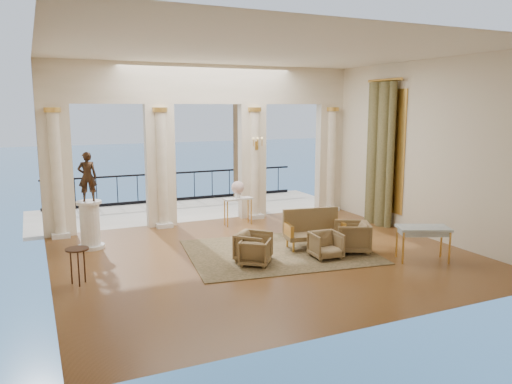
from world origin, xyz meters
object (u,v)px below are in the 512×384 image
armchair_a (253,245)px  side_table (77,253)px  armchair_c (352,236)px  statue (87,177)px  armchair_d (255,251)px  settee (313,229)px  pedestal (90,226)px  console_table (238,203)px  armchair_b (326,244)px  game_table (423,230)px

armchair_a → side_table: (-3.62, 0.03, 0.26)m
armchair_c → statue: size_ratio=0.67×
armchair_d → settee: size_ratio=0.42×
pedestal → console_table: pedestal is taller
armchair_b → pedestal: bearing=152.0°
console_table → armchair_d: bearing=-110.5°
armchair_b → console_table: bearing=103.2°
pedestal → side_table: bearing=-101.4°
settee → game_table: settee is taller
pedestal → settee: bearing=-23.6°
settee → statue: size_ratio=1.27×
armchair_c → pedestal: (-5.47, 2.84, 0.16)m
armchair_d → pedestal: bearing=-5.2°
armchair_b → side_table: 5.20m
armchair_a → side_table: side_table is taller
pedestal → statue: bearing=135.0°
armchair_c → console_table: size_ratio=0.93×
side_table → armchair_c: bearing=-3.5°
game_table → pedestal: pedestal is taller
armchair_b → game_table: 2.13m
game_table → side_table: game_table is taller
armchair_d → game_table: size_ratio=0.50×
statue → console_table: 4.31m
statue → armchair_c: bearing=155.1°
side_table → console_table: bearing=35.1°
armchair_a → armchair_c: size_ratio=0.90×
armchair_b → statue: statue is taller
armchair_b → armchair_d: size_ratio=1.05×
armchair_d → pedestal: pedestal is taller
armchair_b → pedestal: size_ratio=0.57×
pedestal → side_table: (-0.50, -2.47, 0.06)m
statue → console_table: size_ratio=1.39×
statue → side_table: bearing=81.1°
armchair_a → armchair_d: bearing=-149.6°
settee → side_table: 5.36m
settee → game_table: 2.52m
statue → settee: bearing=159.0°
armchair_a → statue: bearing=98.3°
armchair_c → console_table: (-1.37, 3.60, 0.25)m
side_table → armchair_d: bearing=-5.1°
armchair_d → game_table: 3.69m
armchair_b → side_table: side_table is taller
armchair_b → settee: 0.90m
armchair_c → statue: (-5.47, 2.84, 1.33)m
armchair_a → armchair_b: armchair_a is taller
armchair_a → settee: (1.73, 0.39, 0.11)m
armchair_a → side_table: 3.63m
armchair_c → armchair_d: size_ratio=1.26×
armchair_c → armchair_a: bearing=-71.7°
armchair_c → game_table: 1.58m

